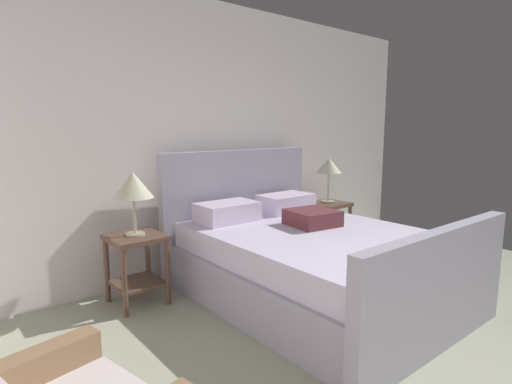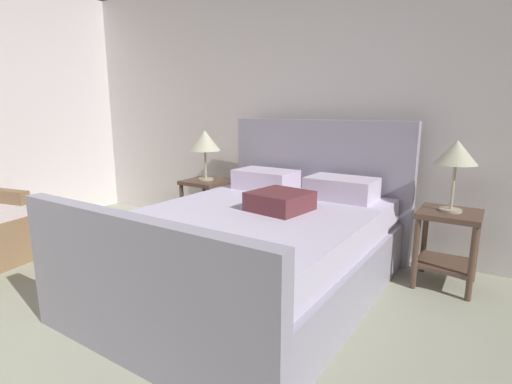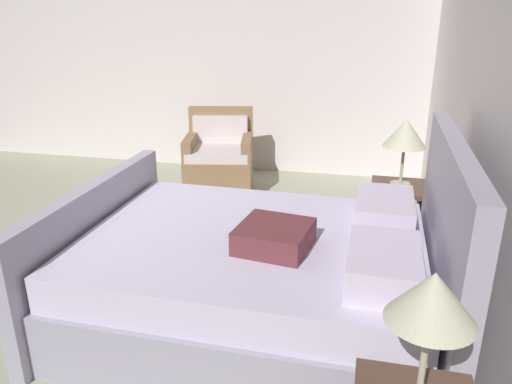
{
  "view_description": "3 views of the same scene",
  "coord_description": "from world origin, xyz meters",
  "px_view_note": "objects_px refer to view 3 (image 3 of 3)",
  "views": [
    {
      "loc": [
        -2.44,
        -0.58,
        1.5
      ],
      "look_at": [
        -0.23,
        2.06,
        0.96
      ],
      "focal_mm": 28.85,
      "sensor_mm": 36.0,
      "label": 1
    },
    {
      "loc": [
        1.66,
        -0.61,
        1.36
      ],
      "look_at": [
        0.13,
        1.79,
        0.76
      ],
      "focal_mm": 27.41,
      "sensor_mm": 36.0,
      "label": 2
    },
    {
      "loc": [
        2.84,
        2.36,
        1.92
      ],
      "look_at": [
        -0.09,
        1.69,
        0.81
      ],
      "focal_mm": 34.59,
      "sensor_mm": 36.0,
      "label": 3
    }
  ],
  "objects_px": {
    "table_lamp_left": "(405,134)",
    "bed": "(262,274)",
    "table_lamp_right": "(432,301)",
    "armchair": "(220,161)",
    "nightstand_left": "(397,208)"
  },
  "relations": [
    {
      "from": "table_lamp_left",
      "to": "bed",
      "type": "bearing_deg",
      "value": -35.53
    },
    {
      "from": "table_lamp_right",
      "to": "table_lamp_left",
      "type": "bearing_deg",
      "value": 179.04
    },
    {
      "from": "table_lamp_right",
      "to": "armchair",
      "type": "xyz_separation_m",
      "value": [
        -3.58,
        -1.83,
        -0.69
      ]
    },
    {
      "from": "bed",
      "to": "armchair",
      "type": "height_order",
      "value": "bed"
    },
    {
      "from": "bed",
      "to": "armchair",
      "type": "xyz_separation_m",
      "value": [
        -2.37,
        -1.0,
        -0.01
      ]
    },
    {
      "from": "bed",
      "to": "table_lamp_left",
      "type": "height_order",
      "value": "bed"
    },
    {
      "from": "armchair",
      "to": "nightstand_left",
      "type": "bearing_deg",
      "value": 58.43
    },
    {
      "from": "bed",
      "to": "nightstand_left",
      "type": "xyz_separation_m",
      "value": [
        -1.22,
        0.87,
        0.05
      ]
    },
    {
      "from": "bed",
      "to": "nightstand_left",
      "type": "relative_size",
      "value": 3.89
    },
    {
      "from": "table_lamp_right",
      "to": "table_lamp_left",
      "type": "xyz_separation_m",
      "value": [
        -2.43,
        0.04,
        -0.01
      ]
    },
    {
      "from": "nightstand_left",
      "to": "armchair",
      "type": "bearing_deg",
      "value": -121.57
    },
    {
      "from": "bed",
      "to": "table_lamp_left",
      "type": "xyz_separation_m",
      "value": [
        -1.22,
        0.87,
        0.67
      ]
    },
    {
      "from": "bed",
      "to": "nightstand_left",
      "type": "bearing_deg",
      "value": 144.47
    },
    {
      "from": "table_lamp_right",
      "to": "nightstand_left",
      "type": "relative_size",
      "value": 0.9
    },
    {
      "from": "bed",
      "to": "table_lamp_left",
      "type": "distance_m",
      "value": 1.64
    }
  ]
}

